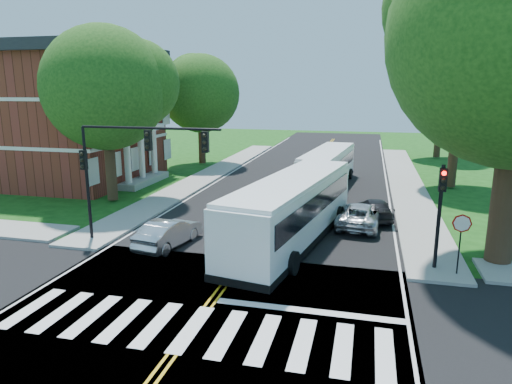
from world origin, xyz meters
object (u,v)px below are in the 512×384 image
(bus_follow, at_px, (328,167))
(suv, at_px, (361,215))
(signal_nw, at_px, (128,157))
(hatchback, at_px, (169,233))
(dark_sedan, at_px, (375,209))
(signal_ne, at_px, (440,203))
(bus_lead, at_px, (292,209))

(bus_follow, height_order, suv, bus_follow)
(signal_nw, relative_size, bus_follow, 0.63)
(hatchback, bearing_deg, dark_sedan, -133.91)
(signal_nw, bearing_deg, suv, 27.89)
(hatchback, bearing_deg, signal_nw, 14.21)
(bus_follow, xyz_separation_m, suv, (2.80, -10.18, -0.86))
(signal_ne, bearing_deg, signal_nw, -179.95)
(signal_nw, relative_size, signal_ne, 1.62)
(bus_lead, height_order, dark_sedan, bus_lead)
(signal_ne, xyz_separation_m, bus_follow, (-5.98, 15.92, -1.43))
(bus_lead, distance_m, hatchback, 6.16)
(dark_sedan, bearing_deg, bus_follow, -76.15)
(hatchback, distance_m, dark_sedan, 12.25)
(signal_ne, bearing_deg, hatchback, 179.29)
(signal_nw, distance_m, bus_follow, 18.09)
(hatchback, bearing_deg, signal_ne, -171.52)
(bus_lead, bearing_deg, signal_ne, 171.43)
(bus_lead, bearing_deg, suv, -122.59)
(dark_sedan, bearing_deg, bus_lead, 43.58)
(signal_ne, height_order, dark_sedan, signal_ne)
(signal_ne, bearing_deg, suv, 118.99)
(bus_follow, relative_size, hatchback, 2.75)
(signal_ne, distance_m, bus_lead, 6.93)
(signal_ne, relative_size, bus_lead, 0.34)
(bus_lead, bearing_deg, bus_follow, -82.12)
(signal_ne, relative_size, hatchback, 1.07)
(signal_ne, relative_size, dark_sedan, 1.08)
(signal_ne, bearing_deg, bus_lead, 161.55)
(bus_follow, xyz_separation_m, hatchback, (-6.22, -15.77, -0.84))
(signal_nw, height_order, bus_lead, signal_nw)
(signal_ne, xyz_separation_m, dark_sedan, (-2.40, 7.51, -2.36))
(suv, bearing_deg, dark_sedan, -106.45)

